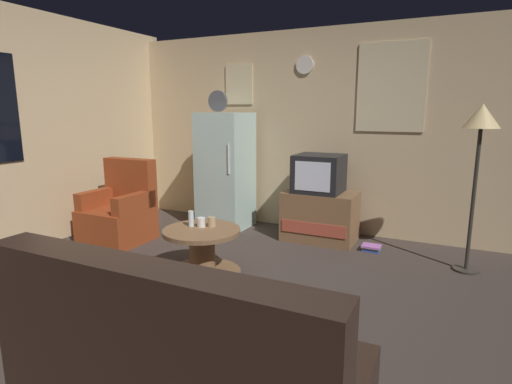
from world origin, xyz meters
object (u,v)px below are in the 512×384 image
object	(u,v)px
armchair	(120,213)
book_stack	(371,248)
fridge	(226,171)
standing_lamp	(481,130)
couch	(181,369)
crt_tv	(319,173)
mug_ceramic_tan	(212,222)
tv_stand	(320,216)
coffee_table	(202,252)
mug_ceramic_white	(201,222)
wine_glass	(191,219)

from	to	relation	value
armchair	book_stack	world-z (taller)	armchair
fridge	standing_lamp	xyz separation A→B (m)	(2.87, -0.33, 0.60)
standing_lamp	couch	bearing A→B (deg)	-114.29
crt_tv	mug_ceramic_tan	world-z (taller)	crt_tv
tv_stand	coffee_table	xyz separation A→B (m)	(-0.67, -1.52, -0.07)
mug_ceramic_white	mug_ceramic_tan	distance (m)	0.10
standing_lamp	tv_stand	bearing A→B (deg)	168.80
tv_stand	wine_glass	world-z (taller)	wine_glass
armchair	mug_ceramic_tan	bearing A→B (deg)	-13.61
couch	crt_tv	bearing A→B (deg)	95.68
wine_glass	armchair	world-z (taller)	armchair
wine_glass	book_stack	world-z (taller)	wine_glass
fridge	mug_ceramic_white	distance (m)	1.61
wine_glass	couch	distance (m)	2.01
standing_lamp	wine_glass	bearing A→B (deg)	-153.69
book_stack	mug_ceramic_tan	bearing A→B (deg)	-134.84
coffee_table	book_stack	xyz separation A→B (m)	(1.31, 1.39, -0.19)
coffee_table	wine_glass	distance (m)	0.33
standing_lamp	mug_ceramic_tan	world-z (taller)	standing_lamp
standing_lamp	mug_ceramic_white	world-z (taller)	standing_lamp
coffee_table	mug_ceramic_tan	bearing A→B (deg)	71.38
coffee_table	crt_tv	bearing A→B (deg)	67.19
fridge	crt_tv	bearing A→B (deg)	-0.71
armchair	standing_lamp	bearing A→B (deg)	11.19
standing_lamp	armchair	size ratio (longest dim) A/B	1.66
crt_tv	wine_glass	bearing A→B (deg)	-117.63
crt_tv	coffee_table	bearing A→B (deg)	-112.81
wine_glass	book_stack	bearing A→B (deg)	43.17
coffee_table	armchair	distance (m)	1.54
tv_stand	armchair	distance (m)	2.37
tv_stand	wine_glass	xyz separation A→B (m)	(-0.81, -1.49, 0.24)
fridge	tv_stand	world-z (taller)	fridge
coffee_table	wine_glass	size ratio (longest dim) A/B	4.80
standing_lamp	mug_ceramic_white	xyz separation A→B (m)	(-2.28, -1.15, -0.86)
coffee_table	standing_lamp	bearing A→B (deg)	28.39
fridge	book_stack	distance (m)	2.07
couch	armchair	bearing A→B (deg)	138.78
mug_ceramic_tan	armchair	xyz separation A→B (m)	(-1.50, 0.36, -0.16)
mug_ceramic_white	armchair	world-z (taller)	armchair
book_stack	coffee_table	bearing A→B (deg)	-133.22
standing_lamp	coffee_table	distance (m)	2.79
standing_lamp	wine_glass	world-z (taller)	standing_lamp
fridge	couch	bearing A→B (deg)	-63.52
couch	tv_stand	bearing A→B (deg)	95.18
armchair	mug_ceramic_white	bearing A→B (deg)	-16.45
mug_ceramic_white	coffee_table	bearing A→B (deg)	-55.12
tv_stand	couch	size ratio (longest dim) A/B	0.49
coffee_table	mug_ceramic_tan	distance (m)	0.30
couch	wine_glass	bearing A→B (deg)	123.13
standing_lamp	mug_ceramic_tan	xyz separation A→B (m)	(-2.20, -1.10, -0.86)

